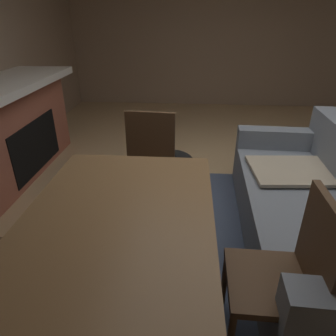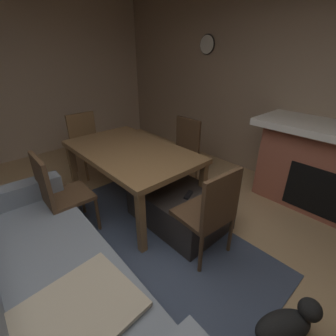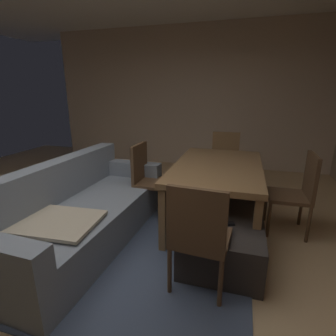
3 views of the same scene
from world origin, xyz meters
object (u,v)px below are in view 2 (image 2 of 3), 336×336
Objects in this scene: tv_remote at (188,195)px; dining_chair_west at (210,210)px; dining_chair_north at (58,192)px; dining_chair_south at (183,147)px; wall_clock at (207,44)px; ottoman_coffee_table at (179,207)px; dining_chair_east at (87,140)px; couch at (40,289)px; small_dog at (288,324)px; dining_table at (131,155)px.

tv_remote is 0.47m from dining_chair_west.
dining_chair_west is 1.00× the size of dining_chair_north.
dining_chair_south and dining_chair_west have the same top height.
wall_clock is (1.32, -1.76, 1.46)m from tv_remote.
wall_clock reaches higher than dining_chair_west.
ottoman_coffee_table is 3.49× the size of wall_clock.
dining_chair_east is at bearing -18.14° from tv_remote.
couch is 2.46× the size of dining_chair_west.
couch is 1.52m from ottoman_coffee_table.
dining_chair_east is 1.52m from dining_chair_north.
small_dog is at bearing 176.34° from dining_chair_east.
dining_chair_east is (1.23, 0.00, -0.14)m from dining_table.
dining_chair_north is (0.69, 1.04, 0.33)m from ottoman_coffee_table.
dining_chair_south is 2.39m from small_dog.
wall_clock reaches higher than dining_chair_south.
dining_chair_west is (-0.41, -1.35, 0.22)m from couch.
tv_remote is at bearing -16.64° from small_dog.
dining_chair_west is 0.95m from small_dog.
wall_clock is at bearing -75.09° from dining_table.
dining_chair_south is at bearing -70.02° from couch.
ottoman_coffee_table is at bearing -175.44° from dining_chair_east.
couch reaches higher than dining_table.
dining_chair_north is at bearing 56.68° from ottoman_coffee_table.
couch is 1.43m from dining_chair_west.
wall_clock is (1.33, -3.28, 1.57)m from couch.
couch is at bearing 112.05° from wall_clock.
small_dog is (-2.08, -0.68, -0.36)m from dining_chair_north.
dining_chair_east is at bearing 36.11° from dining_chair_south.
tv_remote is 0.17× the size of dining_chair_north.
couch is at bearing 73.10° from dining_chair_west.
ottoman_coffee_table is 0.62× the size of dining_table.
dining_chair_east is (2.03, 0.17, 0.12)m from tv_remote.
dining_chair_north is (-1.23, 0.89, 0.00)m from dining_chair_east.
dining_chair_north reaches higher than couch.
couch is 1.71m from small_dog.
couch is 2.20× the size of ottoman_coffee_table.
dining_chair_east is at bearing -33.56° from couch.
tv_remote is at bearing -175.23° from dining_chair_east.
dining_chair_south reaches higher than couch.
dining_chair_east reaches higher than tv_remote.
dining_chair_east is (2.05, -1.36, 0.22)m from couch.
tv_remote is at bearing -89.53° from couch.
couch is 7.70× the size of wall_clock.
wall_clock is at bearing -47.99° from dining_chair_west.
tv_remote is at bearing -127.22° from dining_chair_north.
dining_chair_south is at bearing -36.23° from dining_chair_west.
tv_remote is 0.35× the size of small_dog.
tv_remote is at bearing 138.02° from dining_chair_south.
small_dog is at bearing 165.38° from ottoman_coffee_table.
dining_chair_south is 1.52m from dining_chair_west.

